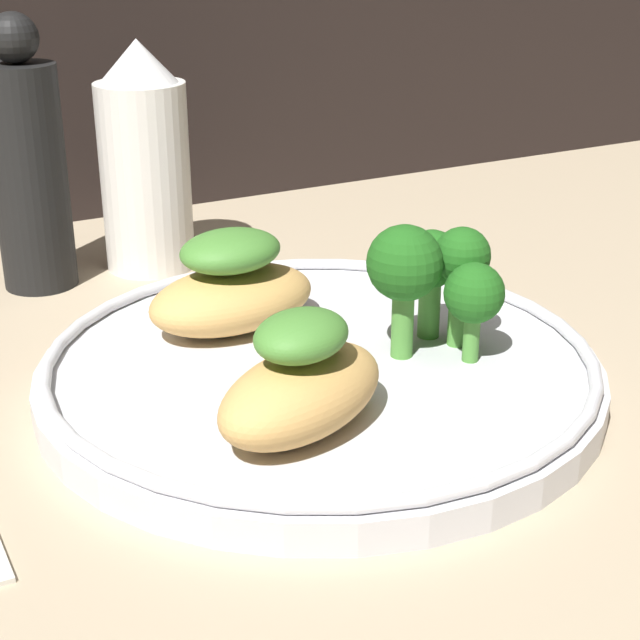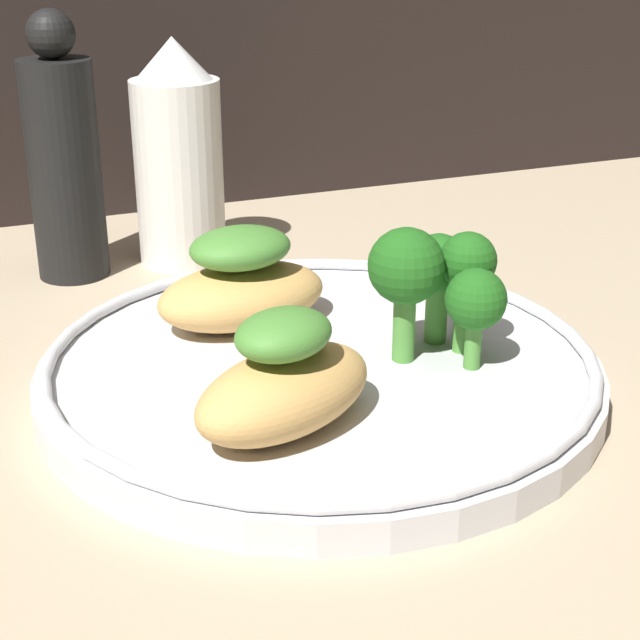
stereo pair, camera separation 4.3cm
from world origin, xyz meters
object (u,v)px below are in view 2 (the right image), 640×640
broccoli_bunch (439,277)px  pepper_grinder (64,160)px  sauce_bottle (178,158)px  plate (320,369)px

broccoli_bunch → pepper_grinder: (-13.01, 20.85, 1.67)cm
broccoli_bunch → sauce_bottle: sauce_bottle is taller
broccoli_bunch → sauce_bottle: size_ratio=0.46×
broccoli_bunch → sauce_bottle: bearing=106.9°
broccoli_bunch → sauce_bottle: 21.83cm
plate → sauce_bottle: 20.20cm
sauce_bottle → pepper_grinder: bearing=180.0°
sauce_bottle → plate: bearing=-86.3°
plate → pepper_grinder: (-7.92, 19.41, 5.92)cm
sauce_bottle → pepper_grinder: 6.69cm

